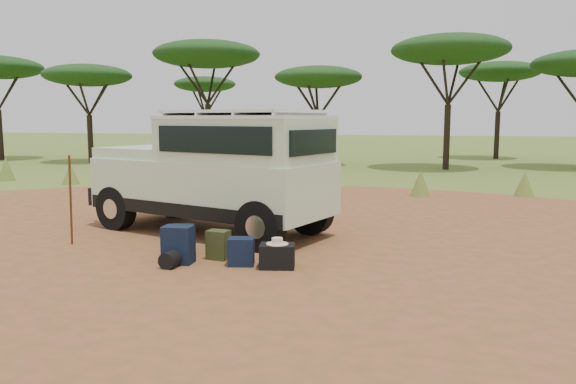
% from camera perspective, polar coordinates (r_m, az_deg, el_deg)
% --- Properties ---
extents(ground, '(140.00, 140.00, 0.00)m').
position_cam_1_polar(ground, '(9.46, -6.11, -6.67)').
color(ground, olive).
rests_on(ground, ground).
extents(dirt_clearing, '(23.00, 23.00, 0.01)m').
position_cam_1_polar(dirt_clearing, '(9.46, -6.11, -6.64)').
color(dirt_clearing, '#9C5533').
rests_on(dirt_clearing, ground).
extents(grass_fringe, '(36.60, 1.60, 0.90)m').
position_cam_1_polar(grass_fringe, '(17.65, 3.91, 1.28)').
color(grass_fringe, olive).
rests_on(grass_fringe, ground).
extents(acacia_treeline, '(46.70, 13.20, 6.26)m').
position_cam_1_polar(acacia_treeline, '(28.63, 9.29, 12.53)').
color(acacia_treeline, black).
rests_on(acacia_treeline, ground).
extents(safari_vehicle, '(5.38, 3.47, 2.46)m').
position_cam_1_polar(safari_vehicle, '(11.34, -7.21, 1.77)').
color(safari_vehicle, beige).
rests_on(safari_vehicle, ground).
extents(walking_staff, '(0.30, 0.35, 1.67)m').
position_cam_1_polar(walking_staff, '(10.78, -21.21, -0.85)').
color(walking_staff, brown).
rests_on(walking_staff, ground).
extents(backpack_black, '(0.44, 0.37, 0.51)m').
position_cam_1_polar(backpack_black, '(9.80, -10.65, -4.72)').
color(backpack_black, black).
rests_on(backpack_black, ground).
extents(backpack_navy, '(0.49, 0.36, 0.61)m').
position_cam_1_polar(backpack_navy, '(9.14, -11.09, -5.29)').
color(backpack_navy, '#101C34').
rests_on(backpack_navy, ground).
extents(backpack_olive, '(0.39, 0.31, 0.49)m').
position_cam_1_polar(backpack_olive, '(9.31, -7.08, -5.36)').
color(backpack_olive, '#2E3E1C').
rests_on(backpack_olive, ground).
extents(duffel_navy, '(0.45, 0.38, 0.45)m').
position_cam_1_polar(duffel_navy, '(8.89, -4.77, -6.08)').
color(duffel_navy, '#101C34').
rests_on(duffel_navy, ground).
extents(hard_case, '(0.60, 0.47, 0.38)m').
position_cam_1_polar(hard_case, '(8.73, -1.10, -6.54)').
color(hard_case, black).
rests_on(hard_case, ground).
extents(stuff_sack, '(0.29, 0.29, 0.27)m').
position_cam_1_polar(stuff_sack, '(8.93, -11.90, -6.76)').
color(stuff_sack, black).
rests_on(stuff_sack, ground).
extents(safari_hat, '(0.34, 0.34, 0.10)m').
position_cam_1_polar(safari_hat, '(8.68, -1.10, -5.09)').
color(safari_hat, beige).
rests_on(safari_hat, hard_case).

